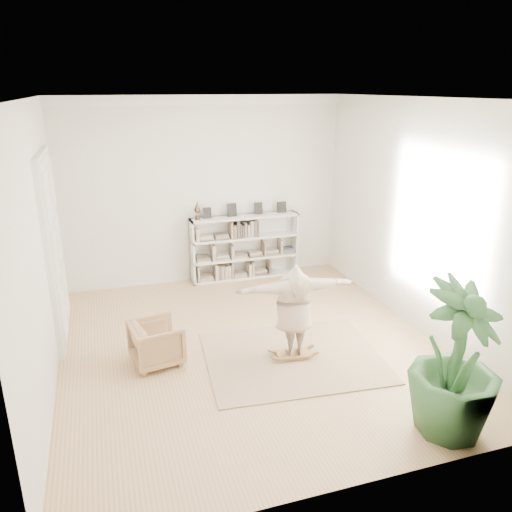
{
  "coord_description": "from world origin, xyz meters",
  "views": [
    {
      "loc": [
        -1.95,
        -6.45,
        3.74
      ],
      "look_at": [
        0.22,
        0.4,
        1.29
      ],
      "focal_mm": 35.0,
      "sensor_mm": 36.0,
      "label": 1
    }
  ],
  "objects": [
    {
      "name": "armchair",
      "position": [
        -1.39,
        -0.06,
        0.31
      ],
      "size": [
        0.79,
        0.77,
        0.62
      ],
      "primitive_type": "imported",
      "rotation": [
        0.0,
        0.0,
        1.74
      ],
      "color": "tan",
      "rests_on": "floor"
    },
    {
      "name": "rug",
      "position": [
        0.49,
        -0.53,
        0.01
      ],
      "size": [
        2.66,
        2.2,
        0.02
      ],
      "primitive_type": "cube",
      "rotation": [
        0.0,
        0.0,
        -0.08
      ],
      "color": "tan",
      "rests_on": "floor"
    },
    {
      "name": "bookshelf",
      "position": [
        0.74,
        2.82,
        0.64
      ],
      "size": [
        2.2,
        0.35,
        1.64
      ],
      "color": "silver",
      "rests_on": "floor"
    },
    {
      "name": "floor",
      "position": [
        0.0,
        0.0,
        0.0
      ],
      "size": [
        6.0,
        6.0,
        0.0
      ],
      "primitive_type": "plane",
      "color": "tan",
      "rests_on": "ground"
    },
    {
      "name": "room_shell",
      "position": [
        0.0,
        2.94,
        3.51
      ],
      "size": [
        6.0,
        6.0,
        6.0
      ],
      "color": "silver",
      "rests_on": "floor"
    },
    {
      "name": "rocker_board",
      "position": [
        0.49,
        -0.53,
        0.07
      ],
      "size": [
        0.5,
        0.33,
        0.1
      ],
      "rotation": [
        0.0,
        0.0,
        -0.08
      ],
      "color": "olive",
      "rests_on": "rug"
    },
    {
      "name": "houseplant",
      "position": [
        1.59,
        -2.55,
        0.9
      ],
      "size": [
        1.31,
        1.31,
        1.79
      ],
      "primitive_type": "imported",
      "rotation": [
        0.0,
        0.0,
        0.39
      ],
      "color": "#2D592C",
      "rests_on": "floor"
    },
    {
      "name": "person",
      "position": [
        0.49,
        -0.53,
        0.8
      ],
      "size": [
        1.7,
        0.59,
        1.36
      ],
      "primitive_type": "imported",
      "rotation": [
        0.0,
        0.0,
        3.06
      ],
      "color": "tan",
      "rests_on": "rocker_board"
    },
    {
      "name": "doors",
      "position": [
        -2.7,
        1.3,
        1.4
      ],
      "size": [
        0.09,
        1.78,
        2.92
      ],
      "color": "white",
      "rests_on": "floor"
    }
  ]
}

